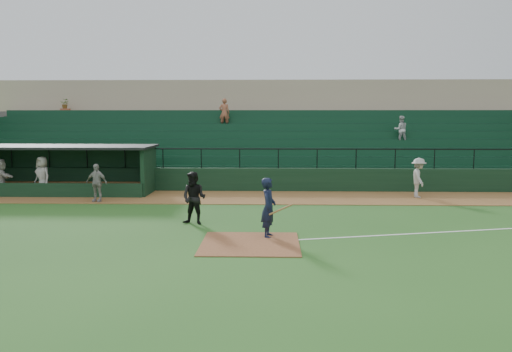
{
  "coord_description": "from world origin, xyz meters",
  "views": [
    {
      "loc": [
        0.64,
        -16.48,
        3.91
      ],
      "look_at": [
        0.0,
        5.0,
        1.4
      ],
      "focal_mm": 36.34,
      "sensor_mm": 36.0,
      "label": 1
    }
  ],
  "objects": [
    {
      "name": "home_plate_dirt",
      "position": [
        0.0,
        -1.0,
        0.01
      ],
      "size": [
        3.0,
        3.0,
        0.03
      ],
      "primitive_type": "cube",
      "color": "brown",
      "rests_on": "ground"
    },
    {
      "name": "dugout",
      "position": [
        -9.75,
        9.56,
        1.33
      ],
      "size": [
        8.9,
        3.2,
        2.42
      ],
      "color": "black",
      "rests_on": "ground"
    },
    {
      "name": "dugout_player_c",
      "position": [
        -12.46,
        8.04,
        0.94
      ],
      "size": [
        1.62,
        1.53,
        1.82
      ],
      "primitive_type": "imported",
      "rotation": [
        0.0,
        0.0,
        2.41
      ],
      "color": "#ACA7A1",
      "rests_on": "warning_track"
    },
    {
      "name": "dugout_player_a",
      "position": [
        -7.28,
        6.52,
        0.89
      ],
      "size": [
        1.06,
        0.58,
        1.72
      ],
      "primitive_type": "imported",
      "rotation": [
        0.0,
        0.0,
        -0.16
      ],
      "color": "gray",
      "rests_on": "warning_track"
    },
    {
      "name": "umpire",
      "position": [
        -2.14,
        1.87,
        0.95
      ],
      "size": [
        1.1,
        0.96,
        1.91
      ],
      "primitive_type": "imported",
      "rotation": [
        0.0,
        0.0,
        -0.29
      ],
      "color": "black",
      "rests_on": "ground"
    },
    {
      "name": "dugout_player_b",
      "position": [
        -10.43,
        8.06,
        0.99
      ],
      "size": [
        1.12,
        1.0,
        1.92
      ],
      "primitive_type": "imported",
      "rotation": [
        0.0,
        0.0,
        -0.52
      ],
      "color": "#9F9995",
      "rests_on": "warning_track"
    },
    {
      "name": "foul_line",
      "position": [
        8.0,
        1.2,
        0.01
      ],
      "size": [
        17.49,
        4.44,
        0.01
      ],
      "primitive_type": "cube",
      "rotation": [
        0.0,
        0.0,
        0.24
      ],
      "color": "white",
      "rests_on": "ground"
    },
    {
      "name": "stadium_structure",
      "position": [
        -0.0,
        16.46,
        2.3
      ],
      "size": [
        38.0,
        13.08,
        6.4
      ],
      "color": "black",
      "rests_on": "ground"
    },
    {
      "name": "ground",
      "position": [
        0.0,
        0.0,
        0.0
      ],
      "size": [
        90.0,
        90.0,
        0.0
      ],
      "primitive_type": "plane",
      "color": "#22501A",
      "rests_on": "ground"
    },
    {
      "name": "warning_track",
      "position": [
        0.0,
        8.0,
        0.01
      ],
      "size": [
        40.0,
        4.0,
        0.03
      ],
      "primitive_type": "cube",
      "color": "brown",
      "rests_on": "ground"
    },
    {
      "name": "batter_at_plate",
      "position": [
        0.56,
        -0.07,
        0.97
      ],
      "size": [
        1.08,
        0.77,
        1.94
      ],
      "color": "black",
      "rests_on": "ground"
    },
    {
      "name": "runner",
      "position": [
        7.64,
        8.15,
        0.98
      ],
      "size": [
        0.75,
        1.25,
        1.89
      ],
      "primitive_type": "imported",
      "rotation": [
        0.0,
        0.0,
        1.53
      ],
      "color": "#A5A09A",
      "rests_on": "warning_track"
    }
  ]
}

